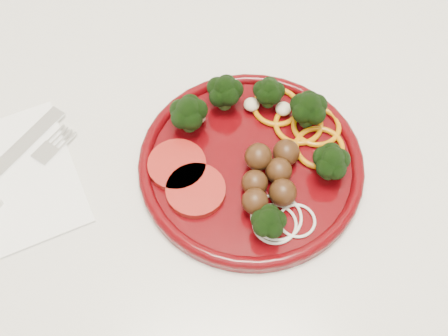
{
  "coord_description": "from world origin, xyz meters",
  "views": [
    {
      "loc": [
        0.11,
        1.39,
        1.44
      ],
      "look_at": [
        0.12,
        1.69,
        0.92
      ],
      "focal_mm": 45.0,
      "sensor_mm": 36.0,
      "label": 1
    }
  ],
  "objects": [
    {
      "name": "counter",
      "position": [
        0.0,
        1.7,
        0.45
      ],
      "size": [
        2.4,
        0.6,
        0.9
      ],
      "color": "beige",
      "rests_on": "ground"
    },
    {
      "name": "plate",
      "position": [
        0.15,
        1.71,
        0.92
      ],
      "size": [
        0.25,
        0.25,
        0.05
      ],
      "rotation": [
        0.0,
        0.0,
        0.3
      ],
      "color": "#440307",
      "rests_on": "counter"
    }
  ]
}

